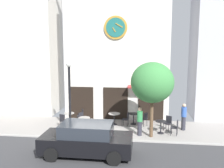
{
  "coord_description": "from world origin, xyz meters",
  "views": [
    {
      "loc": [
        2.62,
        -12.95,
        5.04
      ],
      "look_at": [
        0.77,
        2.11,
        2.85
      ],
      "focal_mm": 39.69,
      "sensor_mm": 36.0,
      "label": 1
    }
  ],
  "objects_px": {
    "cafe_table_near_curb": "(161,125)",
    "cafe_chair_right_end": "(63,120)",
    "cafe_table_center": "(134,117)",
    "street_lamp": "(70,97)",
    "street_tree": "(152,83)",
    "cafe_table_rightmost": "(69,116)",
    "cafe_chair_curbside": "(127,118)",
    "cafe_table_center_right": "(84,121)",
    "cafe_table_leftmost": "(114,116)",
    "pedestrian_green": "(140,121)",
    "cafe_chair_facing_street": "(176,126)",
    "cafe_chair_left_end": "(168,122)",
    "cafe_chair_outer": "(79,118)",
    "cafe_chair_mid_row": "(81,114)",
    "parked_car_black": "(87,139)",
    "pedestrian_blue": "(184,116)",
    "cafe_chair_near_lamp": "(144,118)"
  },
  "relations": [
    {
      "from": "cafe_table_leftmost",
      "to": "parked_car_black",
      "type": "height_order",
      "value": "parked_car_black"
    },
    {
      "from": "cafe_table_near_curb",
      "to": "cafe_chair_facing_street",
      "type": "bearing_deg",
      "value": -15.26
    },
    {
      "from": "cafe_chair_right_end",
      "to": "pedestrian_blue",
      "type": "bearing_deg",
      "value": 3.82
    },
    {
      "from": "parked_car_black",
      "to": "cafe_table_rightmost",
      "type": "bearing_deg",
      "value": 115.84
    },
    {
      "from": "cafe_table_rightmost",
      "to": "cafe_chair_mid_row",
      "type": "distance_m",
      "value": 0.86
    },
    {
      "from": "cafe_chair_mid_row",
      "to": "cafe_table_leftmost",
      "type": "bearing_deg",
      "value": -8.02
    },
    {
      "from": "cafe_chair_near_lamp",
      "to": "street_lamp",
      "type": "bearing_deg",
      "value": -155.85
    },
    {
      "from": "street_lamp",
      "to": "cafe_table_rightmost",
      "type": "xyz_separation_m",
      "value": [
        -0.62,
        1.83,
        -1.68
      ]
    },
    {
      "from": "cafe_chair_left_end",
      "to": "cafe_chair_facing_street",
      "type": "bearing_deg",
      "value": -67.8
    },
    {
      "from": "cafe_table_center_right",
      "to": "cafe_table_leftmost",
      "type": "relative_size",
      "value": 0.94
    },
    {
      "from": "cafe_chair_left_end",
      "to": "pedestrian_green",
      "type": "relative_size",
      "value": 0.54
    },
    {
      "from": "cafe_table_near_curb",
      "to": "street_tree",
      "type": "bearing_deg",
      "value": -132.25
    },
    {
      "from": "cafe_table_center_right",
      "to": "cafe_chair_facing_street",
      "type": "bearing_deg",
      "value": -4.72
    },
    {
      "from": "cafe_chair_curbside",
      "to": "cafe_chair_outer",
      "type": "bearing_deg",
      "value": -174.76
    },
    {
      "from": "street_tree",
      "to": "cafe_chair_curbside",
      "type": "height_order",
      "value": "street_tree"
    },
    {
      "from": "cafe_table_center_right",
      "to": "cafe_table_near_curb",
      "type": "height_order",
      "value": "cafe_table_near_curb"
    },
    {
      "from": "cafe_table_center_right",
      "to": "cafe_chair_curbside",
      "type": "bearing_deg",
      "value": 19.48
    },
    {
      "from": "cafe_table_rightmost",
      "to": "pedestrian_blue",
      "type": "distance_m",
      "value": 7.44
    },
    {
      "from": "street_tree",
      "to": "cafe_chair_facing_street",
      "type": "distance_m",
      "value": 3.0
    },
    {
      "from": "cafe_chair_curbside",
      "to": "cafe_table_rightmost",
      "type": "bearing_deg",
      "value": 179.61
    },
    {
      "from": "cafe_table_center",
      "to": "cafe_table_rightmost",
      "type": "bearing_deg",
      "value": -173.87
    },
    {
      "from": "cafe_chair_mid_row",
      "to": "pedestrian_blue",
      "type": "relative_size",
      "value": 0.54
    },
    {
      "from": "cafe_chair_outer",
      "to": "cafe_chair_mid_row",
      "type": "height_order",
      "value": "same"
    },
    {
      "from": "parked_car_black",
      "to": "street_tree",
      "type": "bearing_deg",
      "value": 42.25
    },
    {
      "from": "cafe_chair_near_lamp",
      "to": "cafe_chair_right_end",
      "type": "height_order",
      "value": "same"
    },
    {
      "from": "cafe_chair_facing_street",
      "to": "cafe_chair_left_end",
      "type": "bearing_deg",
      "value": 112.2
    },
    {
      "from": "cafe_table_center",
      "to": "cafe_chair_left_end",
      "type": "distance_m",
      "value": 2.39
    },
    {
      "from": "street_lamp",
      "to": "cafe_chair_left_end",
      "type": "height_order",
      "value": "street_lamp"
    },
    {
      "from": "street_lamp",
      "to": "cafe_table_center",
      "type": "bearing_deg",
      "value": 31.88
    },
    {
      "from": "cafe_chair_right_end",
      "to": "street_tree",
      "type": "bearing_deg",
      "value": -9.81
    },
    {
      "from": "cafe_table_near_curb",
      "to": "cafe_chair_right_end",
      "type": "distance_m",
      "value": 6.13
    },
    {
      "from": "cafe_table_rightmost",
      "to": "cafe_chair_near_lamp",
      "type": "xyz_separation_m",
      "value": [
        5.01,
        0.14,
        0.01
      ]
    },
    {
      "from": "street_tree",
      "to": "pedestrian_green",
      "type": "distance_m",
      "value": 2.38
    },
    {
      "from": "cafe_chair_right_end",
      "to": "pedestrian_green",
      "type": "height_order",
      "value": "pedestrian_green"
    },
    {
      "from": "cafe_table_near_curb",
      "to": "pedestrian_green",
      "type": "relative_size",
      "value": 0.46
    },
    {
      "from": "street_tree",
      "to": "cafe_chair_right_end",
      "type": "height_order",
      "value": "street_tree"
    },
    {
      "from": "street_tree",
      "to": "cafe_chair_mid_row",
      "type": "height_order",
      "value": "street_tree"
    },
    {
      "from": "cafe_table_near_curb",
      "to": "cafe_chair_outer",
      "type": "distance_m",
      "value": 5.27
    },
    {
      "from": "cafe_table_near_curb",
      "to": "cafe_table_center",
      "type": "bearing_deg",
      "value": 135.77
    },
    {
      "from": "cafe_table_near_curb",
      "to": "cafe_chair_left_end",
      "type": "relative_size",
      "value": 0.85
    },
    {
      "from": "cafe_table_leftmost",
      "to": "pedestrian_blue",
      "type": "xyz_separation_m",
      "value": [
        4.4,
        -0.54,
        0.29
      ]
    },
    {
      "from": "cafe_table_center",
      "to": "cafe_chair_left_end",
      "type": "bearing_deg",
      "value": -24.94
    },
    {
      "from": "street_lamp",
      "to": "street_tree",
      "type": "relative_size",
      "value": 1.01
    },
    {
      "from": "cafe_chair_curbside",
      "to": "street_lamp",
      "type": "bearing_deg",
      "value": -150.93
    },
    {
      "from": "street_tree",
      "to": "parked_car_black",
      "type": "bearing_deg",
      "value": -137.75
    },
    {
      "from": "pedestrian_green",
      "to": "cafe_chair_mid_row",
      "type": "bearing_deg",
      "value": 151.47
    },
    {
      "from": "cafe_table_leftmost",
      "to": "cafe_chair_right_end",
      "type": "relative_size",
      "value": 0.87
    },
    {
      "from": "cafe_chair_left_end",
      "to": "parked_car_black",
      "type": "xyz_separation_m",
      "value": [
        -4.2,
        -4.12,
        0.23
      ]
    },
    {
      "from": "cafe_table_center_right",
      "to": "parked_car_black",
      "type": "height_order",
      "value": "parked_car_black"
    },
    {
      "from": "cafe_chair_left_end",
      "to": "cafe_chair_right_end",
      "type": "bearing_deg",
      "value": -177.24
    }
  ]
}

